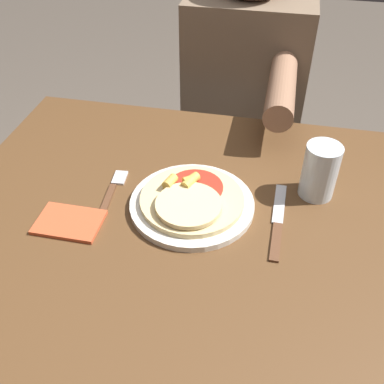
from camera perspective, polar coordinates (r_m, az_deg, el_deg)
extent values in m
cube|color=brown|center=(0.91, 1.94, -4.27)|extent=(1.09, 0.82, 0.03)
cylinder|color=brown|center=(1.53, -14.09, -2.54)|extent=(0.06, 0.06, 0.72)
cylinder|color=silver|center=(0.92, 0.00, -1.56)|extent=(0.26, 0.26, 0.01)
cylinder|color=#E0C689|center=(0.91, 0.00, -0.96)|extent=(0.21, 0.21, 0.01)
cylinder|color=#B22D1E|center=(0.93, 0.40, 0.66)|extent=(0.12, 0.12, 0.00)
cylinder|color=beige|center=(0.88, -0.45, -1.71)|extent=(0.13, 0.13, 0.01)
cylinder|color=gold|center=(0.93, -0.36, 1.47)|extent=(0.03, 0.03, 0.02)
cylinder|color=gold|center=(0.93, -0.02, 1.63)|extent=(0.03, 0.04, 0.02)
cylinder|color=gold|center=(0.93, -2.80, 1.32)|extent=(0.03, 0.04, 0.02)
cylinder|color=gold|center=(0.92, -0.47, 1.13)|extent=(0.03, 0.03, 0.02)
cube|color=brown|center=(0.95, -10.85, -1.43)|extent=(0.03, 0.13, 0.00)
cube|color=silver|center=(1.01, -9.16, 1.81)|extent=(0.03, 0.05, 0.00)
cube|color=brown|center=(0.87, 10.62, -6.22)|extent=(0.02, 0.10, 0.00)
cube|color=silver|center=(0.95, 11.04, -1.47)|extent=(0.02, 0.12, 0.00)
cylinder|color=silver|center=(0.96, 15.93, 2.57)|extent=(0.07, 0.07, 0.12)
cube|color=#C6512D|center=(0.92, -15.32, -3.72)|extent=(0.13, 0.09, 0.01)
cylinder|color=#2D2D38|center=(1.73, 2.90, -0.38)|extent=(0.11, 0.11, 0.48)
cylinder|color=#2D2D38|center=(1.72, 8.32, -1.11)|extent=(0.11, 0.11, 0.48)
cube|color=#75604C|center=(1.45, 6.86, 13.94)|extent=(0.37, 0.22, 0.50)
cylinder|color=#8E664C|center=(1.17, 11.30, 12.75)|extent=(0.07, 0.30, 0.07)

